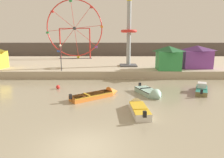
% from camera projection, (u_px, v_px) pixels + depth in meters
% --- Properties ---
extents(ground_plane, '(240.00, 240.00, 0.00)m').
position_uv_depth(ground_plane, '(83.00, 148.00, 10.56)').
color(ground_plane, gray).
extents(quay_promenade, '(110.00, 24.23, 1.09)m').
position_uv_depth(quay_promenade, '(104.00, 64.00, 40.03)').
color(quay_promenade, '#B7A88E').
rests_on(quay_promenade, ground_plane).
extents(distant_town_skyline, '(140.00, 3.00, 4.40)m').
position_uv_depth(distant_town_skyline, '(107.00, 50.00, 59.79)').
color(distant_town_skyline, '#564C47').
rests_on(distant_town_skyline, ground_plane).
extents(motorboat_olive_wood, '(2.89, 4.67, 1.27)m').
position_uv_depth(motorboat_olive_wood, '(202.00, 88.00, 21.93)').
color(motorboat_olive_wood, olive).
rests_on(motorboat_olive_wood, ground_plane).
extents(motorboat_orange_hull, '(4.99, 4.18, 1.22)m').
position_uv_depth(motorboat_orange_hull, '(100.00, 94.00, 19.73)').
color(motorboat_orange_hull, orange).
rests_on(motorboat_orange_hull, ground_plane).
extents(motorboat_white_red_stripe, '(1.38, 4.18, 1.15)m').
position_uv_depth(motorboat_white_red_stripe, '(138.00, 108.00, 15.77)').
color(motorboat_white_red_stripe, silver).
rests_on(motorboat_white_red_stripe, ground_plane).
extents(motorboat_seafoam, '(2.66, 4.24, 1.34)m').
position_uv_depth(motorboat_seafoam, '(151.00, 93.00, 20.09)').
color(motorboat_seafoam, '#93BCAD').
rests_on(motorboat_seafoam, ground_plane).
extents(ferris_wheel_red_frame, '(12.89, 1.20, 13.12)m').
position_uv_depth(ferris_wheel_red_frame, '(74.00, 29.00, 45.04)').
color(ferris_wheel_red_frame, red).
rests_on(ferris_wheel_red_frame, quay_promenade).
extents(drop_tower_steel_tower, '(2.80, 2.80, 11.15)m').
position_uv_depth(drop_tower_steel_tower, '(129.00, 37.00, 32.81)').
color(drop_tower_steel_tower, '#999EA3').
rests_on(drop_tower_steel_tower, quay_promenade).
extents(carnival_booth_purple_stall, '(4.88, 3.02, 3.52)m').
position_uv_depth(carnival_booth_purple_stall, '(196.00, 57.00, 30.93)').
color(carnival_booth_purple_stall, purple).
rests_on(carnival_booth_purple_stall, quay_promenade).
extents(carnival_booth_green_kiosk, '(3.87, 4.02, 3.51)m').
position_uv_depth(carnival_booth_green_kiosk, '(168.00, 57.00, 29.51)').
color(carnival_booth_green_kiosk, '#33934C').
rests_on(carnival_booth_green_kiosk, quay_promenade).
extents(promenade_lamp_near, '(0.32, 0.32, 3.76)m').
position_uv_depth(promenade_lamp_near, '(60.00, 54.00, 28.24)').
color(promenade_lamp_near, '#2D2D33').
rests_on(promenade_lamp_near, quay_promenade).
extents(mooring_buoy_orange, '(0.44, 0.44, 0.44)m').
position_uv_depth(mooring_buoy_orange, '(58.00, 87.00, 22.83)').
color(mooring_buoy_orange, red).
rests_on(mooring_buoy_orange, ground_plane).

